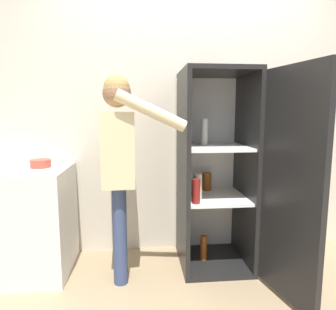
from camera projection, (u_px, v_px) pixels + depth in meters
name	position (u px, v px, depth m)	size (l,w,h in m)	color
ground_plane	(206.00, 306.00, 2.07)	(12.00, 12.00, 0.00)	tan
wall_back	(186.00, 119.00, 2.86)	(7.00, 0.06, 2.55)	beige
refrigerator	(226.00, 172.00, 2.50)	(0.76, 1.21, 1.68)	black
person	(119.00, 153.00, 2.31)	(0.64, 0.57, 1.61)	#384770
counter	(22.00, 221.00, 2.48)	(0.78, 0.65, 0.88)	white
bowl	(41.00, 163.00, 2.48)	(0.16, 0.16, 0.07)	#B24738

